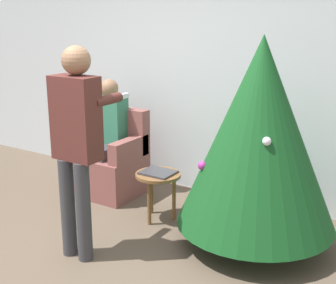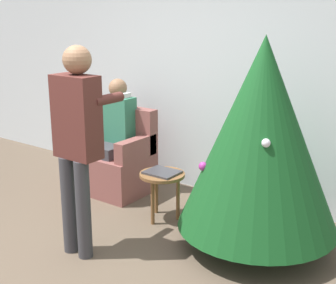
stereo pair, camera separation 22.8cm
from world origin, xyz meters
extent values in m
plane|color=brown|center=(0.00, 0.00, 0.00)|extent=(14.00, 14.00, 0.00)
cube|color=silver|center=(0.00, 2.23, 1.35)|extent=(8.00, 0.06, 2.70)
cylinder|color=brown|center=(1.01, 1.33, 0.10)|extent=(0.10, 0.10, 0.19)
cone|color=#144C1E|center=(1.01, 1.33, 0.99)|extent=(1.34, 1.34, 1.60)
sphere|color=gold|center=(0.69, 1.42, 1.01)|extent=(0.08, 0.08, 0.08)
sphere|color=#2856B2|center=(0.51, 1.42, 0.59)|extent=(0.06, 0.06, 0.06)
sphere|color=white|center=(0.62, 1.43, 0.85)|extent=(0.09, 0.09, 0.09)
sphere|color=#B23399|center=(0.63, 1.07, 0.72)|extent=(0.08, 0.08, 0.08)
sphere|color=white|center=(1.19, 1.04, 1.02)|extent=(0.07, 0.07, 0.07)
cube|color=brown|center=(-0.83, 1.56, 0.22)|extent=(0.76, 0.62, 0.44)
cube|color=brown|center=(-0.83, 1.81, 0.69)|extent=(0.76, 0.14, 0.49)
cube|color=brown|center=(-1.16, 1.56, 0.55)|extent=(0.12, 0.56, 0.22)
cube|color=brown|center=(-0.51, 1.56, 0.55)|extent=(0.12, 0.56, 0.22)
cylinder|color=#38383D|center=(-0.93, 1.36, 0.22)|extent=(0.11, 0.11, 0.44)
cylinder|color=#38383D|center=(-0.73, 1.36, 0.22)|extent=(0.11, 0.11, 0.44)
cube|color=#38383D|center=(-0.83, 1.51, 0.50)|extent=(0.32, 0.40, 0.12)
cube|color=#337A5B|center=(-0.83, 1.66, 0.81)|extent=(0.36, 0.20, 0.50)
sphere|color=#936B4C|center=(-0.83, 1.66, 1.16)|extent=(0.20, 0.20, 0.20)
cylinder|color=#38383D|center=(-0.21, 0.33, 0.42)|extent=(0.12, 0.12, 0.83)
cylinder|color=#38383D|center=(-0.04, 0.33, 0.42)|extent=(0.12, 0.12, 0.83)
cube|color=#562823|center=(-0.12, 0.39, 1.16)|extent=(0.38, 0.20, 0.66)
sphere|color=#936B4C|center=(-0.12, 0.43, 1.60)|extent=(0.23, 0.23, 0.23)
cylinder|color=#562823|center=(-0.29, 0.58, 1.29)|extent=(0.08, 0.30, 0.08)
cylinder|color=#562823|center=(0.04, 0.58, 1.29)|extent=(0.08, 0.30, 0.08)
cube|color=white|center=(0.04, 0.77, 1.29)|extent=(0.04, 0.14, 0.04)
cylinder|color=brown|center=(0.04, 1.30, 0.45)|extent=(0.44, 0.44, 0.03)
cylinder|color=brown|center=(0.04, 1.14, 0.22)|extent=(0.04, 0.04, 0.44)
cylinder|color=brown|center=(0.17, 1.37, 0.22)|extent=(0.04, 0.04, 0.44)
cylinder|color=brown|center=(-0.10, 1.37, 0.22)|extent=(0.04, 0.04, 0.44)
cube|color=#38383D|center=(0.04, 1.30, 0.48)|extent=(0.31, 0.26, 0.02)
camera|label=1|loc=(2.37, -2.20, 1.97)|focal=50.00mm
camera|label=2|loc=(2.56, -2.08, 1.97)|focal=50.00mm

